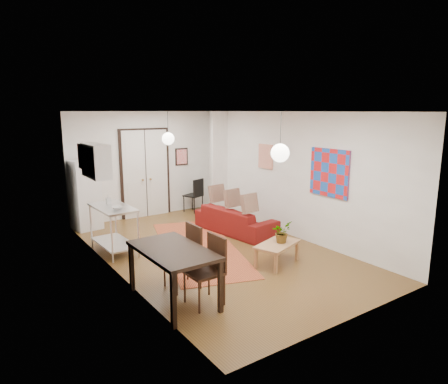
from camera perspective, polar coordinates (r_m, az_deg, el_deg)
floor at (r=8.58m, az=-1.52°, el=-8.34°), size 7.00×7.00×0.00m
ceiling at (r=8.07m, az=-1.63°, el=11.42°), size 4.20×7.00×0.02m
wall_back at (r=11.27m, az=-11.28°, el=3.85°), size 4.20×0.02×2.90m
wall_front at (r=5.66m, az=18.07°, el=-4.09°), size 4.20×0.02×2.90m
wall_left at (r=7.30m, az=-15.56°, el=-0.48°), size 0.02×7.00×2.90m
wall_right at (r=9.49m, az=9.16°, el=2.50°), size 0.02×7.00×2.90m
double_doors at (r=11.26m, az=-11.14°, el=2.57°), size 1.44×0.06×2.50m
stub_partition at (r=11.31m, az=-0.69°, el=4.10°), size 0.50×0.10×2.90m
wall_cabinet at (r=8.70m, az=-17.84°, el=4.28°), size 0.35×1.00×0.70m
painting_popart at (r=8.59m, az=14.82°, el=2.67°), size 0.05×1.00×1.00m
painting_abstract at (r=10.01m, az=5.97°, el=5.08°), size 0.05×0.50×0.60m
poster_back at (r=11.72m, az=-6.07°, el=5.04°), size 0.40×0.03×0.50m
print_left at (r=9.13m, az=-19.67°, el=4.80°), size 0.03×0.44×0.54m
pendant_back at (r=9.83m, az=-7.98°, el=7.56°), size 0.30×0.30×0.80m
pendant_front at (r=6.51m, az=8.02°, el=5.55°), size 0.30×0.30×0.80m
kilim_rug at (r=8.80m, az=-3.66°, el=-7.81°), size 2.66×4.26×0.01m
sofa at (r=9.72m, az=1.66°, el=-3.99°), size 1.13×2.24×0.63m
coffee_table at (r=7.80m, az=7.63°, el=-7.65°), size 1.08×0.81×0.42m
potted_plant at (r=7.78m, az=8.23°, el=-5.67°), size 0.43×0.46×0.41m
kitchen_counter at (r=8.63m, az=-15.52°, el=-4.16°), size 0.69×1.30×0.98m
bowl at (r=8.27m, az=-14.97°, el=-2.23°), size 0.24×0.24×0.06m
soap_bottle at (r=8.76m, az=-16.20°, el=-1.03°), size 0.10×0.10×0.20m
fridge at (r=10.48m, az=-19.21°, el=-0.40°), size 0.69×0.69×1.73m
dining_table at (r=6.22m, az=-7.31°, el=-8.86°), size 0.91×1.56×0.86m
dining_chair_near at (r=6.80m, az=-6.47°, el=-8.33°), size 0.52×0.72×1.06m
dining_chair_far at (r=6.22m, az=-3.39°, el=-10.19°), size 0.52×0.72×1.06m
black_side_chair at (r=11.77m, az=-4.68°, el=0.03°), size 0.58×0.59×0.98m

